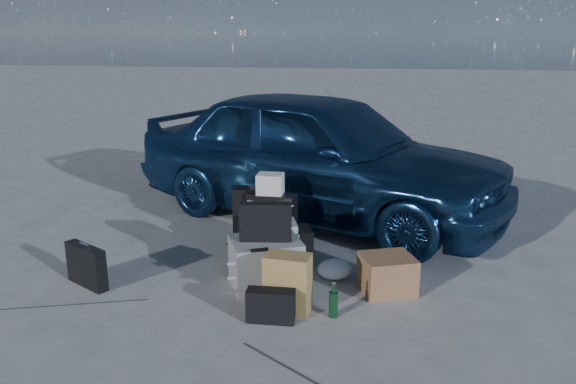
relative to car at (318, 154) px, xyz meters
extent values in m
plane|color=#AAABA6|center=(-0.43, -2.10, -0.72)|extent=(60.00, 60.00, 0.00)
imported|color=navy|center=(0.00, 0.00, 0.00)|extent=(4.58, 3.26, 1.45)
cube|color=#939598|center=(-0.22, -1.92, -0.52)|extent=(0.69, 0.64, 0.40)
cube|color=black|center=(-0.22, -1.92, -0.17)|extent=(0.43, 0.16, 0.31)
cube|color=black|center=(-1.68, -2.15, -0.55)|extent=(0.44, 0.31, 0.35)
cube|color=black|center=(-0.49, -1.02, -0.43)|extent=(0.47, 0.22, 0.58)
cube|color=black|center=(-0.32, -1.11, -0.45)|extent=(0.49, 0.25, 0.56)
cube|color=beige|center=(-0.34, -1.10, -0.07)|extent=(0.24, 0.19, 0.19)
cube|color=black|center=(-0.23, -1.47, -0.56)|extent=(0.71, 0.48, 0.33)
cube|color=beige|center=(-0.23, -1.45, -0.36)|extent=(0.45, 0.39, 0.07)
cube|color=black|center=(-0.24, -1.45, -0.30)|extent=(0.26, 0.19, 0.05)
cube|color=#A68048|center=(0.03, -2.33, -0.50)|extent=(0.36, 0.24, 0.45)
cube|color=brown|center=(0.77, -1.88, -0.57)|extent=(0.50, 0.47, 0.30)
ellipsoid|color=white|center=(0.33, -1.69, -0.64)|extent=(0.37, 0.34, 0.17)
cube|color=black|center=(-0.07, -2.51, -0.60)|extent=(0.35, 0.14, 0.24)
cylinder|color=black|center=(0.37, -2.37, -0.59)|extent=(0.09, 0.09, 0.27)
camera|label=1|loc=(0.64, -6.12, 1.30)|focal=35.00mm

